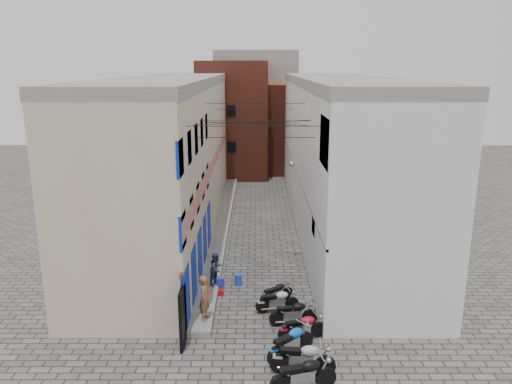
{
  "coord_description": "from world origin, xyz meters",
  "views": [
    {
      "loc": [
        0.08,
        -16.27,
        9.69
      ],
      "look_at": [
        0.04,
        9.84,
        3.0
      ],
      "focal_mm": 35.0,
      "sensor_mm": 36.0,
      "label": 1
    }
  ],
  "objects_px": {
    "motorcycle_f": "(277,300)",
    "water_jug_far": "(238,280)",
    "red_crate": "(219,292)",
    "motorcycle_d": "(302,326)",
    "motorcycle_a": "(303,373)",
    "water_jug_near": "(220,284)",
    "motorcycle_c": "(291,341)",
    "motorcycle_g": "(276,292)",
    "motorcycle_e": "(293,312)",
    "person_b": "(216,269)",
    "motorcycle_b": "(303,357)",
    "person_a": "(205,298)"
  },
  "relations": [
    {
      "from": "motorcycle_a",
      "to": "motorcycle_d",
      "type": "relative_size",
      "value": 1.15
    },
    {
      "from": "motorcycle_a",
      "to": "motorcycle_e",
      "type": "xyz_separation_m",
      "value": [
        -0.02,
        3.99,
        -0.07
      ]
    },
    {
      "from": "motorcycle_a",
      "to": "water_jug_far",
      "type": "relative_size",
      "value": 4.07
    },
    {
      "from": "motorcycle_a",
      "to": "red_crate",
      "type": "xyz_separation_m",
      "value": [
        -3.05,
        6.56,
        -0.5
      ]
    },
    {
      "from": "motorcycle_f",
      "to": "person_b",
      "type": "height_order",
      "value": "person_b"
    },
    {
      "from": "red_crate",
      "to": "motorcycle_a",
      "type": "bearing_deg",
      "value": -65.06
    },
    {
      "from": "red_crate",
      "to": "water_jug_near",
      "type": "bearing_deg",
      "value": 90.0
    },
    {
      "from": "motorcycle_b",
      "to": "motorcycle_f",
      "type": "bearing_deg",
      "value": -166.4
    },
    {
      "from": "motorcycle_c",
      "to": "person_a",
      "type": "height_order",
      "value": "person_a"
    },
    {
      "from": "motorcycle_f",
      "to": "water_jug_far",
      "type": "bearing_deg",
      "value": -157.96
    },
    {
      "from": "motorcycle_b",
      "to": "red_crate",
      "type": "distance_m",
      "value": 6.49
    },
    {
      "from": "motorcycle_f",
      "to": "water_jug_far",
      "type": "height_order",
      "value": "motorcycle_f"
    },
    {
      "from": "motorcycle_f",
      "to": "person_a",
      "type": "height_order",
      "value": "person_a"
    },
    {
      "from": "red_crate",
      "to": "motorcycle_g",
      "type": "bearing_deg",
      "value": -16.75
    },
    {
      "from": "motorcycle_c",
      "to": "motorcycle_f",
      "type": "xyz_separation_m",
      "value": [
        -0.33,
        3.22,
        -0.08
      ]
    },
    {
      "from": "motorcycle_b",
      "to": "red_crate",
      "type": "height_order",
      "value": "motorcycle_b"
    },
    {
      "from": "person_a",
      "to": "person_b",
      "type": "relative_size",
      "value": 1.23
    },
    {
      "from": "motorcycle_a",
      "to": "water_jug_near",
      "type": "height_order",
      "value": "motorcycle_a"
    },
    {
      "from": "motorcycle_a",
      "to": "person_a",
      "type": "height_order",
      "value": "person_a"
    },
    {
      "from": "water_jug_near",
      "to": "motorcycle_f",
      "type": "bearing_deg",
      "value": -38.97
    },
    {
      "from": "motorcycle_b",
      "to": "water_jug_far",
      "type": "relative_size",
      "value": 4.05
    },
    {
      "from": "person_a",
      "to": "motorcycle_a",
      "type": "bearing_deg",
      "value": -126.98
    },
    {
      "from": "motorcycle_e",
      "to": "person_b",
      "type": "bearing_deg",
      "value": -142.71
    },
    {
      "from": "motorcycle_b",
      "to": "motorcycle_g",
      "type": "height_order",
      "value": "motorcycle_b"
    },
    {
      "from": "motorcycle_b",
      "to": "water_jug_near",
      "type": "height_order",
      "value": "motorcycle_b"
    },
    {
      "from": "motorcycle_c",
      "to": "motorcycle_g",
      "type": "height_order",
      "value": "motorcycle_c"
    },
    {
      "from": "motorcycle_d",
      "to": "motorcycle_g",
      "type": "xyz_separation_m",
      "value": [
        -0.83,
        2.86,
        -0.04
      ]
    },
    {
      "from": "motorcycle_c",
      "to": "motorcycle_g",
      "type": "distance_m",
      "value": 3.99
    },
    {
      "from": "motorcycle_a",
      "to": "motorcycle_e",
      "type": "relative_size",
      "value": 1.13
    },
    {
      "from": "motorcycle_g",
      "to": "red_crate",
      "type": "distance_m",
      "value": 2.59
    },
    {
      "from": "red_crate",
      "to": "motorcycle_e",
      "type": "bearing_deg",
      "value": -40.25
    },
    {
      "from": "motorcycle_e",
      "to": "water_jug_near",
      "type": "height_order",
      "value": "motorcycle_e"
    },
    {
      "from": "motorcycle_f",
      "to": "person_a",
      "type": "relative_size",
      "value": 1.01
    },
    {
      "from": "motorcycle_d",
      "to": "water_jug_near",
      "type": "relative_size",
      "value": 3.25
    },
    {
      "from": "motorcycle_c",
      "to": "water_jug_near",
      "type": "xyz_separation_m",
      "value": [
        -2.79,
        5.21,
        -0.32
      ]
    },
    {
      "from": "motorcycle_a",
      "to": "motorcycle_e",
      "type": "height_order",
      "value": "motorcycle_a"
    },
    {
      "from": "motorcycle_g",
      "to": "red_crate",
      "type": "bearing_deg",
      "value": -143.29
    },
    {
      "from": "motorcycle_f",
      "to": "red_crate",
      "type": "relative_size",
      "value": 4.8
    },
    {
      "from": "motorcycle_d",
      "to": "water_jug_near",
      "type": "height_order",
      "value": "motorcycle_d"
    },
    {
      "from": "motorcycle_b",
      "to": "motorcycle_d",
      "type": "height_order",
      "value": "motorcycle_b"
    },
    {
      "from": "water_jug_near",
      "to": "person_b",
      "type": "bearing_deg",
      "value": 147.33
    },
    {
      "from": "person_a",
      "to": "water_jug_far",
      "type": "height_order",
      "value": "person_a"
    },
    {
      "from": "person_b",
      "to": "motorcycle_e",
      "type": "bearing_deg",
      "value": -100.88
    },
    {
      "from": "motorcycle_f",
      "to": "person_a",
      "type": "bearing_deg",
      "value": -81.0
    },
    {
      "from": "motorcycle_a",
      "to": "motorcycle_f",
      "type": "xyz_separation_m",
      "value": [
        -0.58,
        5.06,
        -0.1
      ]
    },
    {
      "from": "water_jug_near",
      "to": "motorcycle_a",
      "type": "bearing_deg",
      "value": -66.62
    },
    {
      "from": "motorcycle_c",
      "to": "motorcycle_d",
      "type": "height_order",
      "value": "motorcycle_c"
    },
    {
      "from": "red_crate",
      "to": "motorcycle_d",
      "type": "bearing_deg",
      "value": -47.6
    },
    {
      "from": "motorcycle_f",
      "to": "motorcycle_c",
      "type": "bearing_deg",
      "value": -5.97
    },
    {
      "from": "motorcycle_g",
      "to": "person_b",
      "type": "bearing_deg",
      "value": -153.58
    }
  ]
}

